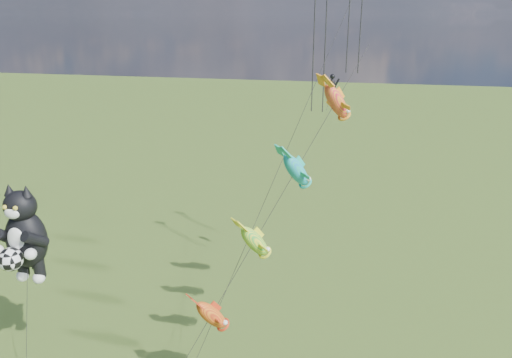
# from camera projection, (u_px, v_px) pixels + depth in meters

# --- Properties ---
(cat_kite_rig) EXTENTS (2.87, 4.34, 12.27)m
(cat_kite_rig) POSITION_uv_depth(u_px,v_px,m) (23.00, 234.00, 29.12)
(cat_kite_rig) COLOR brown
(cat_kite_rig) RESTS_ON ground
(fish_windsock_rig) EXTENTS (10.62, 12.08, 19.76)m
(fish_windsock_rig) POSITION_uv_depth(u_px,v_px,m) (275.00, 206.00, 28.32)
(fish_windsock_rig) COLOR brown
(fish_windsock_rig) RESTS_ON ground
(parafoil_rig) EXTENTS (9.15, 15.64, 25.51)m
(parafoil_rig) POSITION_uv_depth(u_px,v_px,m) (331.00, 60.00, 33.61)
(parafoil_rig) COLOR brown
(parafoil_rig) RESTS_ON ground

